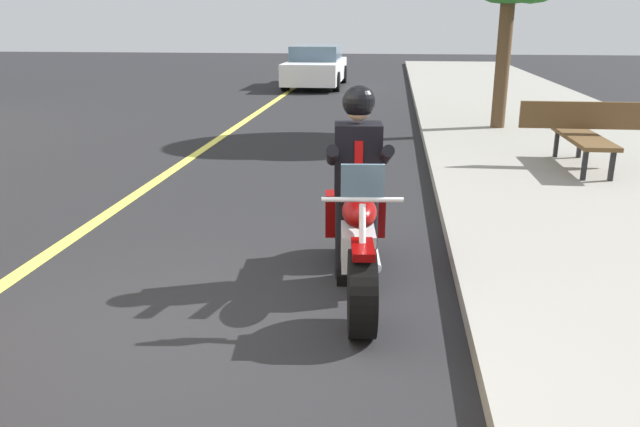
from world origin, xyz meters
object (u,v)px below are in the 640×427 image
(motorcycle_main, at_px, (358,239))
(rider_main, at_px, (358,168))
(bench_sidewalk, at_px, (583,129))
(car_silver, at_px, (316,67))

(motorcycle_main, distance_m, rider_main, 0.61)
(rider_main, relative_size, bench_sidewalk, 0.96)
(bench_sidewalk, bearing_deg, car_silver, -156.26)
(car_silver, height_order, bench_sidewalk, car_silver)
(car_silver, distance_m, bench_sidewalk, 13.68)
(bench_sidewalk, bearing_deg, rider_main, -36.02)
(rider_main, height_order, car_silver, rider_main)
(motorcycle_main, bearing_deg, bench_sidewalk, 145.33)
(car_silver, bearing_deg, bench_sidewalk, 23.74)
(motorcycle_main, relative_size, rider_main, 1.28)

